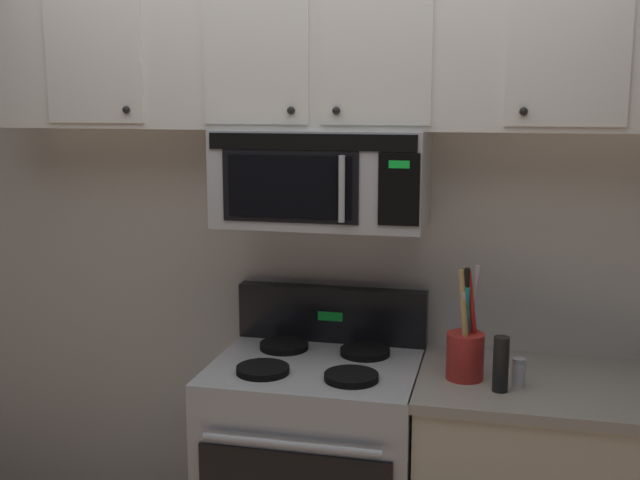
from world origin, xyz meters
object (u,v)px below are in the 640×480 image
utensil_crock_red (466,348)px  stove_range (316,472)px  salt_shaker (518,373)px  pepper_mill (501,364)px  over_range_microwave (323,177)px

utensil_crock_red → stove_range: bearing=176.0°
utensil_crock_red → salt_shaker: 0.19m
utensil_crock_red → salt_shaker: bearing=-11.9°
stove_range → utensil_crock_red: bearing=-4.0°
salt_shaker → pepper_mill: size_ratio=0.53×
stove_range → utensil_crock_red: utensil_crock_red is taller
stove_range → over_range_microwave: over_range_microwave is taller
stove_range → pepper_mill: size_ratio=5.96×
stove_range → pepper_mill: 0.86m
over_range_microwave → pepper_mill: 0.92m
stove_range → pepper_mill: stove_range is taller
over_range_microwave → salt_shaker: (0.72, -0.19, -0.63)m
salt_shaker → pepper_mill: pepper_mill is taller
stove_range → utensil_crock_red: (0.54, -0.04, 0.54)m
over_range_microwave → pepper_mill: size_ratio=4.05×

